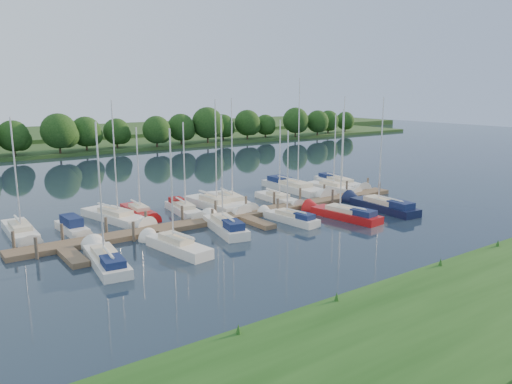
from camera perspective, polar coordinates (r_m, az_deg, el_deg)
ground at (r=40.46m, az=4.34°, el=-5.27°), size 260.00×260.00×0.00m
near_bank at (r=30.68m, az=24.30°, el=-11.53°), size 90.00×10.00×0.50m
dock at (r=46.02m, az=-1.51°, el=-2.88°), size 40.00×6.00×0.40m
mooring_pilings at (r=46.83m, az=-2.29°, el=-2.12°), size 38.24×2.84×2.00m
far_shore at (r=108.12m, az=-22.18°, el=4.79°), size 180.00×30.00×0.60m
distant_hill at (r=132.41m, az=-24.80°, el=5.88°), size 220.00×40.00×1.40m
treeline at (r=94.83m, az=-20.92°, el=6.31°), size 145.11×9.94×8.29m
sailboat_n_0 at (r=45.09m, az=-25.27°, el=-4.25°), size 1.96×7.86×10.05m
motorboat at (r=44.43m, az=-20.21°, el=-3.94°), size 1.74×5.31×1.75m
sailboat_n_2 at (r=47.07m, az=-15.64°, el=-2.89°), size 3.87×8.96×11.26m
sailboat_n_3 at (r=48.65m, az=-13.19°, el=-2.30°), size 1.82×6.78×8.69m
sailboat_n_4 at (r=48.53m, az=-8.22°, el=-2.08°), size 2.35×7.16×9.14m
sailboat_n_5 at (r=50.03m, az=-4.70°, el=-1.61°), size 2.67×8.81×11.29m
sailboat_n_6 at (r=51.63m, az=-2.81°, el=-1.18°), size 3.33×9.00×11.27m
sailboat_n_7 at (r=52.98m, az=2.56°, el=-0.85°), size 1.96×7.07×9.00m
sailboat_n_8 at (r=58.49m, az=4.51°, el=0.39°), size 2.57×10.66×13.47m
sailboat_n_9 at (r=59.35m, az=8.66°, el=0.41°), size 2.41×7.27×9.28m
sailboat_n_10 at (r=62.65m, az=9.57°, el=1.01°), size 3.27×9.11×11.32m
sailboat_s_0 at (r=35.89m, az=-16.80°, el=-7.48°), size 2.64×7.99×10.07m
sailboat_s_1 at (r=37.66m, az=-9.14°, el=-6.25°), size 2.67×7.32×9.51m
sailboat_s_2 at (r=42.34m, az=-3.63°, el=-4.01°), size 3.17×7.89×10.15m
sailboat_s_3 at (r=45.15m, az=3.91°, el=-3.04°), size 2.15×6.67×8.55m
sailboat_s_4 at (r=47.03m, az=9.97°, el=-2.58°), size 2.78×8.26×10.43m
sailboat_s_5 at (r=50.93m, az=14.16°, el=-1.64°), size 2.64×9.02×11.47m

